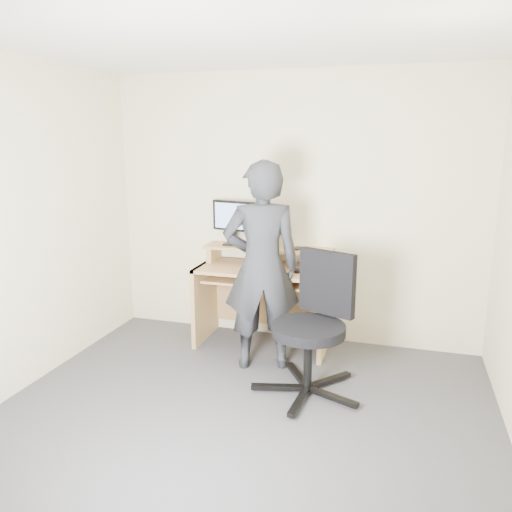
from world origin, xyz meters
The scene contains 14 objects.
ground centered at (0.00, 0.00, 0.00)m, with size 3.50×3.50×0.00m, color #49494D.
back_wall centered at (0.00, 1.75, 1.25)m, with size 3.50×0.02×2.50m, color beige.
ceiling centered at (0.00, 0.00, 2.50)m, with size 3.50×3.50×0.02m, color white.
desk centered at (-0.20, 1.53, 0.55)m, with size 1.20×0.60×0.91m.
monitor centered at (-0.53, 1.59, 1.16)m, with size 0.44×0.13×0.42m.
external_drive centered at (-0.24, 1.64, 1.01)m, with size 0.07×0.13×0.20m, color black.
travel_mug centered at (-0.15, 1.59, 1.00)m, with size 0.08×0.08×0.19m, color #B9B8BD.
smartphone centered at (0.09, 1.60, 0.92)m, with size 0.07×0.13×0.01m, color black.
charger centered at (-0.32, 1.54, 0.93)m, with size 0.04×0.04×0.04m, color black.
headphones centered at (-0.34, 1.66, 0.92)m, with size 0.16×0.16×0.02m, color silver.
keyboard centered at (-0.17, 1.36, 0.67)m, with size 0.46×0.18×0.03m, color black.
mouse centered at (0.13, 1.35, 0.77)m, with size 0.10×0.06×0.04m, color black.
office_chair centered at (0.41, 0.72, 0.57)m, with size 0.83×0.81×1.04m.
person centered at (-0.09, 1.02, 0.87)m, with size 0.63×0.42×1.74m, color black.
Camera 1 is at (0.99, -2.79, 1.89)m, focal length 35.00 mm.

